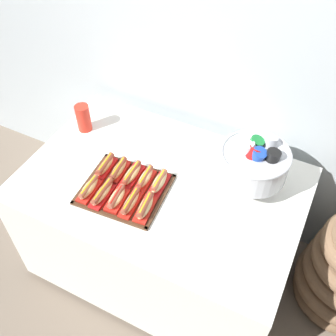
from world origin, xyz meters
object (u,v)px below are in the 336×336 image
at_px(hot_dog_1, 103,193).
at_px(hot_dog_6, 118,170).
at_px(hot_dog_9, 159,182).
at_px(hot_dog_4, 145,207).
at_px(hot_dog_5, 105,166).
at_px(buffet_table, 162,224).
at_px(hot_dog_8, 145,178).
at_px(serving_tray, 125,190).
at_px(punch_bowl, 254,162).
at_px(hot_dog_0, 89,189).
at_px(hot_dog_3, 131,202).
at_px(hot_dog_2, 117,198).
at_px(hot_dog_7, 132,174).
at_px(cup_stack, 83,118).

xyz_separation_m(hot_dog_1, hot_dog_6, (-0.01, 0.16, -0.00)).
bearing_deg(hot_dog_9, hot_dog_4, -85.65).
xyz_separation_m(hot_dog_5, hot_dog_6, (0.07, 0.01, -0.00)).
relative_size(buffet_table, hot_dog_8, 9.01).
distance_m(serving_tray, punch_bowl, 0.64).
bearing_deg(hot_dog_0, hot_dog_8, 40.60).
relative_size(hot_dog_3, punch_bowl, 0.53).
height_order(hot_dog_4, hot_dog_9, hot_dog_4).
bearing_deg(hot_dog_1, hot_dog_9, 40.60).
xyz_separation_m(serving_tray, hot_dog_1, (-0.07, -0.09, 0.03)).
distance_m(hot_dog_2, hot_dog_7, 0.17).
relative_size(hot_dog_8, cup_stack, 0.98).
relative_size(serving_tray, hot_dog_1, 2.35).
relative_size(hot_dog_9, cup_stack, 1.03).
xyz_separation_m(hot_dog_1, hot_dog_7, (0.06, 0.17, -0.00)).
bearing_deg(cup_stack, buffet_table, -16.01).
distance_m(hot_dog_2, punch_bowl, 0.67).
bearing_deg(hot_dog_5, hot_dog_9, 4.35).
bearing_deg(hot_dog_7, hot_dog_1, -110.10).
xyz_separation_m(hot_dog_3, hot_dog_8, (-0.01, 0.16, -0.00)).
bearing_deg(hot_dog_3, hot_dog_9, 69.90).
xyz_separation_m(hot_dog_4, hot_dog_8, (-0.09, 0.16, -0.00)).
height_order(serving_tray, cup_stack, cup_stack).
xyz_separation_m(hot_dog_7, cup_stack, (-0.43, 0.21, 0.05)).
relative_size(hot_dog_8, punch_bowl, 0.47).
height_order(hot_dog_1, hot_dog_7, hot_dog_1).
distance_m(buffet_table, punch_bowl, 0.69).
bearing_deg(hot_dog_9, hot_dog_5, -175.65).
relative_size(hot_dog_4, hot_dog_5, 1.03).
bearing_deg(hot_dog_4, hot_dog_2, -175.65).
height_order(hot_dog_0, punch_bowl, punch_bowl).
distance_m(hot_dog_1, hot_dog_3, 0.15).
xyz_separation_m(hot_dog_7, hot_dog_9, (0.15, 0.01, 0.00)).
xyz_separation_m(hot_dog_2, hot_dog_4, (0.15, 0.01, 0.00)).
bearing_deg(hot_dog_7, hot_dog_8, 4.35).
relative_size(hot_dog_3, hot_dog_7, 0.98).
bearing_deg(hot_dog_7, hot_dog_2, -85.65).
bearing_deg(serving_tray, hot_dog_8, 52.08).
bearing_deg(hot_dog_3, hot_dog_0, -175.65).
distance_m(serving_tray, hot_dog_3, 0.12).
height_order(hot_dog_6, hot_dog_8, same).
distance_m(buffet_table, hot_dog_6, 0.46).
relative_size(buffet_table, hot_dog_9, 8.55).
height_order(hot_dog_2, hot_dog_9, hot_dog_9).
height_order(hot_dog_3, hot_dog_9, hot_dog_9).
xyz_separation_m(hot_dog_4, hot_dog_5, (-0.31, 0.14, -0.00)).
distance_m(serving_tray, hot_dog_0, 0.17).
bearing_deg(hot_dog_4, hot_dog_8, 118.79).
bearing_deg(hot_dog_6, hot_dog_5, -175.65).
height_order(buffet_table, hot_dog_7, hot_dog_7).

